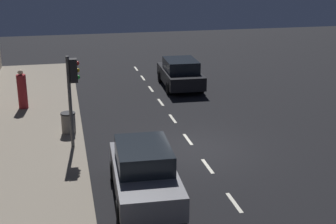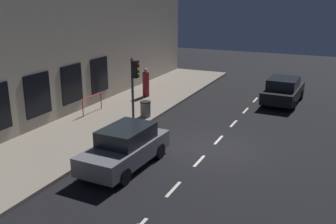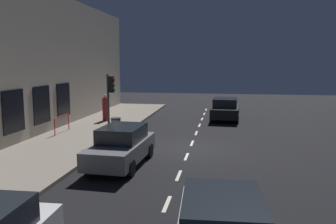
% 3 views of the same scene
% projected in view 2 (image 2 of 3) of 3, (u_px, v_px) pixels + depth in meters
% --- Properties ---
extents(ground_plane, '(60.00, 60.00, 0.00)m').
position_uv_depth(ground_plane, '(212.00, 147.00, 17.06)').
color(ground_plane, black).
extents(sidewalk, '(4.50, 32.00, 0.15)m').
position_uv_depth(sidewalk, '(94.00, 127.00, 19.52)').
color(sidewalk, gray).
rests_on(sidewalk, ground).
extents(building_facade, '(0.65, 32.00, 8.30)m').
position_uv_depth(building_facade, '(47.00, 43.00, 19.35)').
color(building_facade, '#B2A893').
rests_on(building_facade, ground).
extents(lane_centre_line, '(0.12, 27.20, 0.01)m').
position_uv_depth(lane_centre_line, '(219.00, 140.00, 17.93)').
color(lane_centre_line, beige).
rests_on(lane_centre_line, ground).
extents(traffic_light, '(0.47, 0.32, 3.38)m').
position_uv_depth(traffic_light, '(135.00, 78.00, 18.77)').
color(traffic_light, '#424244').
rests_on(traffic_light, sidewalk).
extents(parked_car_1, '(2.00, 4.30, 1.58)m').
position_uv_depth(parked_car_1, '(125.00, 147.00, 15.00)').
color(parked_car_1, slate).
rests_on(parked_car_1, ground).
extents(parked_car_2, '(2.13, 4.48, 1.58)m').
position_uv_depth(parked_car_2, '(283.00, 90.00, 23.87)').
color(parked_car_2, black).
rests_on(parked_car_2, ground).
extents(pedestrian_0, '(0.57, 0.57, 1.82)m').
position_uv_depth(pedestrian_0, '(146.00, 84.00, 24.77)').
color(pedestrian_0, maroon).
rests_on(pedestrian_0, sidewalk).
extents(trash_bin, '(0.58, 0.58, 0.84)m').
position_uv_depth(trash_bin, '(146.00, 109.00, 20.77)').
color(trash_bin, slate).
rests_on(trash_bin, sidewalk).
extents(red_railing, '(0.05, 1.77, 0.97)m').
position_uv_depth(red_railing, '(92.00, 100.00, 21.37)').
color(red_railing, red).
rests_on(red_railing, sidewalk).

